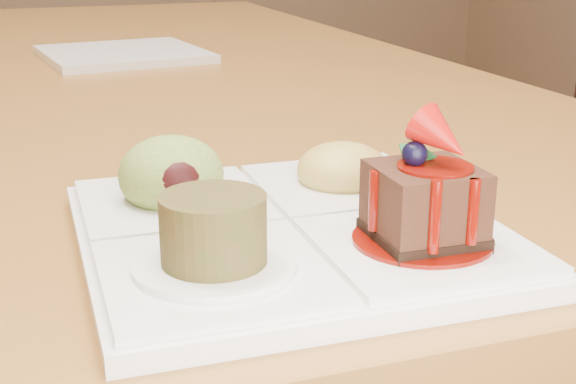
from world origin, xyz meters
name	(u,v)px	position (x,y,z in m)	size (l,w,h in m)	color
dining_table	(96,109)	(0.00, 0.00, 0.68)	(1.00, 1.80, 0.75)	brown
sampler_plate	(283,214)	(0.03, -0.75, 0.77)	(0.26, 0.26, 0.10)	white
second_plate	(123,54)	(0.05, 0.04, 0.76)	(0.23, 0.23, 0.01)	white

